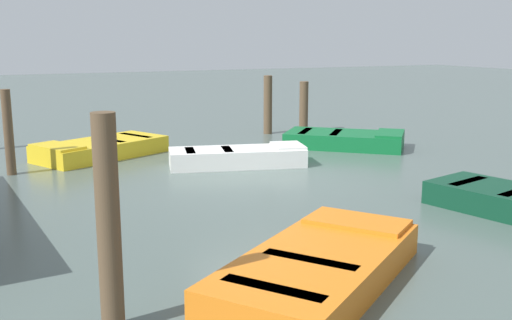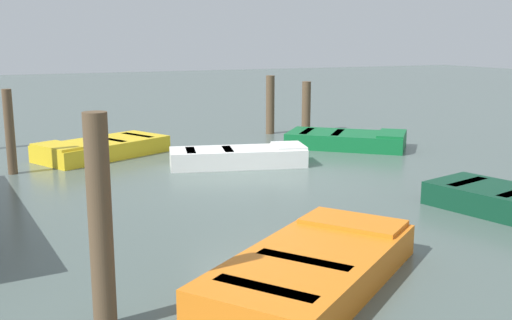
{
  "view_description": "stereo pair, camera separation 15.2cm",
  "coord_description": "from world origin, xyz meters",
  "views": [
    {
      "loc": [
        -11.25,
        5.18,
        2.88
      ],
      "look_at": [
        0.0,
        0.0,
        0.35
      ],
      "focal_mm": 42.21,
      "sensor_mm": 36.0,
      "label": 1
    },
    {
      "loc": [
        -11.32,
        5.05,
        2.88
      ],
      "look_at": [
        0.0,
        0.0,
        0.35
      ],
      "focal_mm": 42.21,
      "sensor_mm": 36.0,
      "label": 2
    }
  ],
  "objects": [
    {
      "name": "rowboat_yellow",
      "position": [
        3.49,
        2.59,
        0.22
      ],
      "size": [
        2.7,
        3.45,
        0.46
      ],
      "rotation": [
        0.0,
        0.0,
        2.03
      ],
      "color": "gold",
      "rests_on": "ground_plane"
    },
    {
      "name": "ground_plane",
      "position": [
        0.0,
        0.0,
        0.0
      ],
      "size": [
        80.0,
        80.0,
        0.0
      ],
      "primitive_type": "plane",
      "color": "#4C5B56"
    },
    {
      "name": "mooring_piling_far_right",
      "position": [
        4.95,
        -3.91,
        0.78
      ],
      "size": [
        0.27,
        0.27,
        1.56
      ],
      "primitive_type": "cylinder",
      "color": "brown",
      "rests_on": "ground_plane"
    },
    {
      "name": "mooring_piling_mid_left",
      "position": [
        2.34,
        4.69,
        0.91
      ],
      "size": [
        0.2,
        0.2,
        1.82
      ],
      "primitive_type": "cylinder",
      "color": "brown",
      "rests_on": "ground_plane"
    },
    {
      "name": "mooring_piling_near_right",
      "position": [
        -5.57,
        4.15,
        1.1
      ],
      "size": [
        0.23,
        0.23,
        2.2
      ],
      "primitive_type": "cylinder",
      "color": "brown",
      "rests_on": "ground_plane"
    },
    {
      "name": "rowboat_white",
      "position": [
        1.13,
        -0.08,
        0.22
      ],
      "size": [
        1.77,
        3.22,
        0.46
      ],
      "rotation": [
        0.0,
        0.0,
        4.46
      ],
      "color": "silver",
      "rests_on": "ground_plane"
    },
    {
      "name": "rowboat_green",
      "position": [
        2.1,
        -3.59,
        0.22
      ],
      "size": [
        3.13,
        3.27,
        0.46
      ],
      "rotation": [
        0.0,
        0.0,
        3.99
      ],
      "color": "#0F602D",
      "rests_on": "ground_plane"
    },
    {
      "name": "mooring_piling_near_left",
      "position": [
        5.08,
        -2.74,
        0.88
      ],
      "size": [
        0.26,
        0.26,
        1.76
      ],
      "primitive_type": "cylinder",
      "color": "brown",
      "rests_on": "ground_plane"
    },
    {
      "name": "rowboat_orange",
      "position": [
        -5.46,
        1.69,
        0.22
      ],
      "size": [
        3.14,
        3.55,
        0.46
      ],
      "rotation": [
        0.0,
        0.0,
        5.34
      ],
      "color": "orange",
      "rests_on": "ground_plane"
    }
  ]
}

